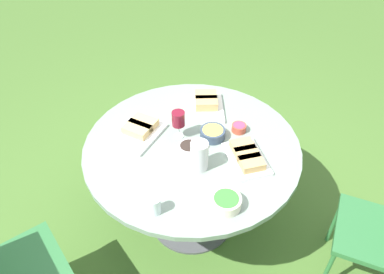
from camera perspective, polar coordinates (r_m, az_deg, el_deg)
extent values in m
plane|color=#446B2B|center=(2.82, 0.00, -12.27)|extent=(40.00, 40.00, 0.00)
cylinder|color=#4C4C51|center=(2.81, 0.00, -12.17)|extent=(0.60, 0.60, 0.02)
cylinder|color=#4C4C51|center=(2.53, 0.00, -7.44)|extent=(0.11, 0.11, 0.69)
cylinder|color=gray|center=(2.27, 0.00, -1.46)|extent=(1.31, 1.31, 0.03)
cube|color=#2D6B38|center=(2.26, -24.42, -18.10)|extent=(0.59, 0.60, 0.04)
cylinder|color=#2D6B38|center=(2.56, -20.34, -15.85)|extent=(0.03, 0.03, 0.43)
cube|color=#2D6B38|center=(2.43, 26.01, -13.11)|extent=(0.57, 0.58, 0.04)
cylinder|color=#2D6B38|center=(2.70, 20.88, -11.94)|extent=(0.03, 0.03, 0.43)
cylinder|color=#2D6B38|center=(2.47, 19.79, -18.83)|extent=(0.03, 0.03, 0.43)
cylinder|color=silver|center=(2.06, 1.12, -2.86)|extent=(0.10, 0.10, 0.18)
cone|color=silver|center=(2.01, 2.43, -1.25)|extent=(0.02, 0.02, 0.02)
cylinder|color=silver|center=(2.31, -2.02, 0.15)|extent=(0.06, 0.06, 0.01)
cylinder|color=silver|center=(2.28, -2.04, 1.04)|extent=(0.01, 0.01, 0.09)
cylinder|color=maroon|center=(2.22, -2.10, 2.80)|extent=(0.08, 0.08, 0.09)
cube|color=white|center=(2.18, 8.29, -3.30)|extent=(0.26, 0.34, 0.02)
cube|color=tan|center=(2.11, 9.05, -3.95)|extent=(0.15, 0.13, 0.05)
cube|color=tan|center=(2.16, 8.37, -2.68)|extent=(0.15, 0.13, 0.05)
cube|color=tan|center=(2.20, 7.72, -1.47)|extent=(0.15, 0.13, 0.05)
cube|color=white|center=(2.34, -8.31, 0.52)|extent=(0.38, 0.40, 0.02)
cube|color=tan|center=(2.37, -7.41, 2.15)|extent=(0.20, 0.18, 0.05)
cube|color=tan|center=(2.32, -8.39, 1.14)|extent=(0.20, 0.18, 0.05)
cube|color=white|center=(2.52, 2.20, 4.44)|extent=(0.24, 0.32, 0.02)
cube|color=tan|center=(2.56, 2.13, 6.09)|extent=(0.15, 0.12, 0.06)
cube|color=tan|center=(2.50, 2.22, 5.15)|extent=(0.15, 0.12, 0.06)
cylinder|color=#334256|center=(2.29, 3.16, 0.53)|extent=(0.15, 0.15, 0.06)
cylinder|color=#E0C147|center=(2.28, 3.18, 0.87)|extent=(0.13, 0.13, 0.03)
cylinder|color=beige|center=(1.93, 5.22, -9.86)|extent=(0.16, 0.16, 0.06)
cylinder|color=#387533|center=(1.91, 5.25, -9.51)|extent=(0.13, 0.13, 0.03)
cylinder|color=silver|center=(2.20, -0.47, -1.78)|extent=(0.13, 0.13, 0.05)
cylinder|color=#2D231E|center=(2.18, -0.47, -1.49)|extent=(0.10, 0.10, 0.02)
cylinder|color=#B74733|center=(2.36, 7.17, 1.38)|extent=(0.09, 0.09, 0.05)
cylinder|color=#D6385B|center=(2.35, 7.19, 1.64)|extent=(0.07, 0.07, 0.02)
cylinder|color=silver|center=(1.89, -5.72, -10.33)|extent=(0.06, 0.06, 0.10)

